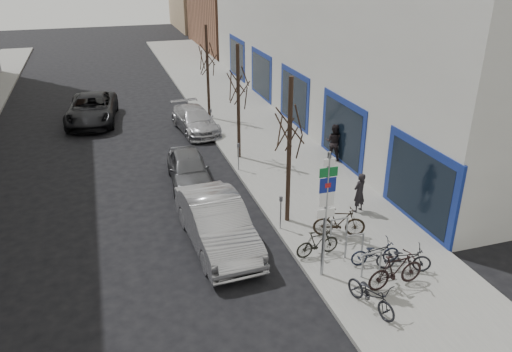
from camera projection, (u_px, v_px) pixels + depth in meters
ground at (247, 293)px, 14.74m from camera, size 120.00×120.00×0.00m
sidewalk_east at (276, 154)px, 24.63m from camera, size 5.00×70.00×0.15m
commercial_building at (433, 24)px, 31.24m from camera, size 20.00×32.00×10.00m
brick_building_far at (256, 6)px, 51.39m from camera, size 12.00×14.00×8.00m
highway_sign_pole at (326, 208)px, 14.37m from camera, size 0.55×0.10×4.20m
bike_rack at (354, 243)px, 16.03m from camera, size 0.66×2.26×0.83m
tree_near at (290, 117)px, 16.80m from camera, size 1.80×1.80×5.50m
tree_mid at (238, 75)px, 22.44m from camera, size 1.80×1.80×5.50m
tree_far at (207, 50)px, 28.09m from camera, size 1.80×1.80×5.50m
meter_front at (281, 209)px, 17.56m from camera, size 0.10×0.08×1.27m
meter_mid at (238, 154)px, 22.33m from camera, size 0.10×0.08×1.27m
meter_back at (211, 118)px, 27.11m from camera, size 0.10×0.08×1.27m
bike_near_left at (372, 292)px, 13.65m from camera, size 0.99×1.87×1.10m
bike_near_right at (396, 270)px, 14.56m from camera, size 1.92×0.70×1.14m
bike_mid_curb at (376, 250)px, 15.66m from camera, size 1.65×0.68×0.98m
bike_mid_inner at (318, 243)px, 16.11m from camera, size 1.56×0.57×0.93m
bike_far_curb at (404, 256)px, 15.34m from camera, size 1.73×1.16×1.02m
bike_far_inner at (339, 222)px, 17.18m from camera, size 1.91×1.12×1.11m
parked_car_front at (217, 223)px, 16.79m from camera, size 2.08×5.25×1.70m
parked_car_mid at (189, 169)px, 21.39m from camera, size 1.87×4.17×1.39m
parked_car_back at (195, 120)px, 27.64m from camera, size 2.32×4.74×1.33m
lane_car at (92, 109)px, 29.09m from camera, size 3.30×6.00×1.59m
pedestrian_near at (359, 193)px, 18.74m from camera, size 0.67×0.56×1.57m
pedestrian_far at (334, 142)px, 23.48m from camera, size 0.77×0.76×1.75m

